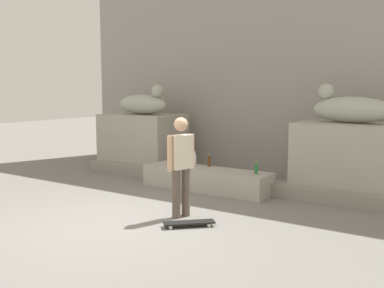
# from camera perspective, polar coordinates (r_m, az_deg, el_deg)

# --- Properties ---
(ground_plane) EXTENTS (40.00, 40.00, 0.00)m
(ground_plane) POSITION_cam_1_polar(r_m,az_deg,el_deg) (7.14, -10.53, -10.27)
(ground_plane) COLOR slate
(facade_wall) EXTENTS (10.77, 0.60, 6.64)m
(facade_wall) POSITION_cam_1_polar(r_m,az_deg,el_deg) (11.56, 9.11, 13.02)
(facade_wall) COLOR gray
(facade_wall) RESTS_ON ground_plane
(pedestal_left) EXTENTS (2.04, 1.37, 1.46)m
(pedestal_left) POSITION_cam_1_polar(r_m,az_deg,el_deg) (11.66, -6.41, 0.27)
(pedestal_left) COLOR #A39E93
(pedestal_left) RESTS_ON ground_plane
(pedestal_right) EXTENTS (2.04, 1.37, 1.46)m
(pedestal_right) POSITION_cam_1_polar(r_m,az_deg,el_deg) (9.25, 19.82, -1.93)
(pedestal_right) COLOR #A39E93
(pedestal_right) RESTS_ON ground_plane
(statue_reclining_left) EXTENTS (1.64, 0.69, 0.78)m
(statue_reclining_left) POSITION_cam_1_polar(r_m,az_deg,el_deg) (11.56, -6.35, 5.25)
(statue_reclining_left) COLOR #A9B0A1
(statue_reclining_left) RESTS_ON pedestal_left
(statue_reclining_right) EXTENTS (1.67, 0.81, 0.78)m
(statue_reclining_right) POSITION_cam_1_polar(r_m,az_deg,el_deg) (9.16, 19.88, 4.37)
(statue_reclining_right) COLOR #A9B0A1
(statue_reclining_right) RESTS_ON pedestal_right
(ledge_block) EXTENTS (2.81, 0.76, 0.45)m
(ledge_block) POSITION_cam_1_polar(r_m,az_deg,el_deg) (9.30, 1.84, -4.60)
(ledge_block) COLOR #A39E93
(ledge_block) RESTS_ON ground_plane
(skater) EXTENTS (0.30, 0.52, 1.67)m
(skater) POSITION_cam_1_polar(r_m,az_deg,el_deg) (7.23, -1.45, -2.42)
(skater) COLOR brown
(skater) RESTS_ON ground_plane
(skateboard) EXTENTS (0.72, 0.70, 0.08)m
(skateboard) POSITION_cam_1_polar(r_m,az_deg,el_deg) (6.91, -0.38, -10.20)
(skateboard) COLOR black
(skateboard) RESTS_ON ground_plane
(bottle_green) EXTENTS (0.06, 0.06, 0.25)m
(bottle_green) POSITION_cam_1_polar(r_m,az_deg,el_deg) (8.75, 8.37, -3.25)
(bottle_green) COLOR #1E722D
(bottle_green) RESTS_ON ledge_block
(bottle_clear) EXTENTS (0.07, 0.07, 0.30)m
(bottle_clear) POSITION_cam_1_polar(r_m,az_deg,el_deg) (9.71, 0.37, -1.99)
(bottle_clear) COLOR silver
(bottle_clear) RESTS_ON ledge_block
(bottle_brown) EXTENTS (0.07, 0.07, 0.27)m
(bottle_brown) POSITION_cam_1_polar(r_m,az_deg,el_deg) (9.51, 2.23, -2.28)
(bottle_brown) COLOR #593314
(bottle_brown) RESTS_ON ledge_block
(stair_step) EXTENTS (7.35, 0.50, 0.25)m
(stair_step) POSITION_cam_1_polar(r_m,az_deg,el_deg) (9.68, 3.14, -4.77)
(stair_step) COLOR gray
(stair_step) RESTS_ON ground_plane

